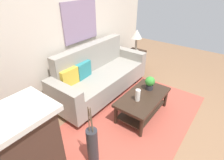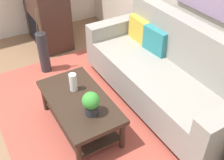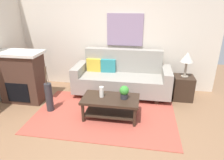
{
  "view_description": "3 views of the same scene",
  "coord_description": "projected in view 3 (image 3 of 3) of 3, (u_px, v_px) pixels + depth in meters",
  "views": [
    {
      "loc": [
        -2.25,
        -0.67,
        2.26
      ],
      "look_at": [
        0.04,
        1.07,
        0.58
      ],
      "focal_mm": 28.2,
      "sensor_mm": 36.0,
      "label": 1
    },
    {
      "loc": [
        2.25,
        -0.4,
        2.41
      ],
      "look_at": [
        0.27,
        0.77,
        0.65
      ],
      "focal_mm": 44.2,
      "sensor_mm": 36.0,
      "label": 2
    },
    {
      "loc": [
        0.73,
        -2.96,
        2.2
      ],
      "look_at": [
        0.1,
        0.84,
        0.64
      ],
      "focal_mm": 32.04,
      "sensor_mm": 36.0,
      "label": 3
    }
  ],
  "objects": [
    {
      "name": "table_lamp",
      "position": [
        187.0,
        58.0,
        4.4
      ],
      "size": [
        0.28,
        0.28,
        0.57
      ],
      "color": "gray",
      "rests_on": "side_table"
    },
    {
      "name": "coffee_table",
      "position": [
        111.0,
        103.0,
        3.9
      ],
      "size": [
        1.1,
        0.6,
        0.43
      ],
      "color": "#332319",
      "rests_on": "ground_plane"
    },
    {
      "name": "wall_back",
      "position": [
        116.0,
        36.0,
        5.02
      ],
      "size": [
        5.0,
        0.1,
        2.7
      ],
      "primitive_type": "cube",
      "color": "beige",
      "rests_on": "ground_plane"
    },
    {
      "name": "floor_vase",
      "position": [
        49.0,
        97.0,
        4.14
      ],
      "size": [
        0.15,
        0.15,
        0.62
      ],
      "primitive_type": "cylinder",
      "color": "#2D2D33",
      "rests_on": "ground_plane"
    },
    {
      "name": "couch",
      "position": [
        122.0,
        78.0,
        4.85
      ],
      "size": [
        2.28,
        0.84,
        1.08
      ],
      "color": "gray",
      "rests_on": "ground_plane"
    },
    {
      "name": "potted_plant_tabletop",
      "position": [
        124.0,
        92.0,
        3.79
      ],
      "size": [
        0.18,
        0.18,
        0.26
      ],
      "color": "#2D2D33",
      "rests_on": "coffee_table"
    },
    {
      "name": "framed_painting",
      "position": [
        125.0,
        30.0,
        4.87
      ],
      "size": [
        0.88,
        0.03,
        0.77
      ],
      "primitive_type": "cube",
      "color": "gray"
    },
    {
      "name": "floor_vase_branch_a",
      "position": [
        47.0,
        75.0,
        3.95
      ],
      "size": [
        0.04,
        0.02,
        0.36
      ],
      "primitive_type": "cylinder",
      "rotation": [
        0.03,
        -0.08,
        0.0
      ],
      "color": "brown",
      "rests_on": "floor_vase"
    },
    {
      "name": "fireplace",
      "position": [
        22.0,
        77.0,
        4.49
      ],
      "size": [
        1.02,
        0.58,
        1.16
      ],
      "color": "#472D23",
      "rests_on": "ground_plane"
    },
    {
      "name": "throw_pillow_teal",
      "position": [
        108.0,
        66.0,
        4.92
      ],
      "size": [
        0.37,
        0.15,
        0.32
      ],
      "primitive_type": "cube",
      "rotation": [
        0.0,
        0.0,
        0.09
      ],
      "color": "teal",
      "rests_on": "couch"
    },
    {
      "name": "floor_vase_branch_b",
      "position": [
        46.0,
        75.0,
        3.97
      ],
      "size": [
        0.04,
        0.03,
        0.36
      ],
      "primitive_type": "cylinder",
      "rotation": [
        -0.06,
        0.08,
        0.0
      ],
      "color": "brown",
      "rests_on": "floor_vase"
    },
    {
      "name": "side_table",
      "position": [
        183.0,
        88.0,
        4.67
      ],
      "size": [
        0.44,
        0.44,
        0.56
      ],
      "primitive_type": "cube",
      "color": "#332319",
      "rests_on": "ground_plane"
    },
    {
      "name": "ground_plane",
      "position": [
        99.0,
        129.0,
        3.65
      ],
      "size": [
        9.0,
        9.0,
        0.0
      ],
      "primitive_type": "plane",
      "color": "#8C6647"
    },
    {
      "name": "floor_vase_branch_c",
      "position": [
        45.0,
        76.0,
        3.94
      ],
      "size": [
        0.02,
        0.05,
        0.36
      ],
      "primitive_type": "cylinder",
      "rotation": [
        -0.1,
        -0.02,
        0.0
      ],
      "color": "brown",
      "rests_on": "floor_vase"
    },
    {
      "name": "tabletop_vase",
      "position": [
        102.0,
        92.0,
        3.87
      ],
      "size": [
        0.09,
        0.09,
        0.21
      ],
      "primitive_type": "cylinder",
      "color": "white",
      "rests_on": "coffee_table"
    },
    {
      "name": "area_rug",
      "position": [
        105.0,
        114.0,
        4.1
      ],
      "size": [
        2.84,
        1.81,
        0.01
      ],
      "primitive_type": "cube",
      "color": "#B24C3D",
      "rests_on": "ground_plane"
    },
    {
      "name": "throw_pillow_mustard",
      "position": [
        94.0,
        65.0,
        4.97
      ],
      "size": [
        0.36,
        0.13,
        0.32
      ],
      "primitive_type": "cube",
      "rotation": [
        0.0,
        0.0,
        -0.04
      ],
      "color": "gold",
      "rests_on": "couch"
    }
  ]
}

